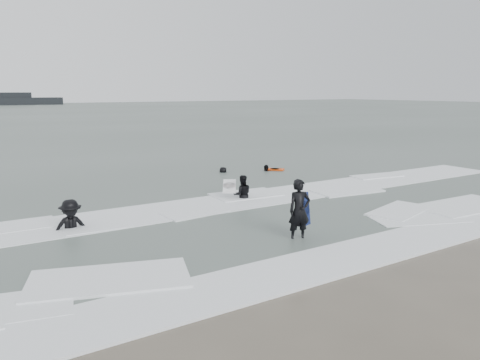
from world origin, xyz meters
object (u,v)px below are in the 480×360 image
surfer_breaker (72,231)px  surfer_right_near (266,172)px  surfer_right_far (223,173)px  vessel_horizon (14,100)px  surfer_wading (242,200)px  surfer_centre (299,240)px

surfer_breaker → surfer_right_near: size_ratio=1.20×
surfer_right_far → surfer_right_near: bearing=125.5°
vessel_horizon → surfer_right_far: bearing=-92.0°
surfer_wading → surfer_right_far: surfer_wading is taller
surfer_centre → surfer_right_near: size_ratio=1.17×
surfer_breaker → surfer_right_near: surfer_breaker is taller
vessel_horizon → surfer_wading: bearing=-92.9°
surfer_centre → vessel_horizon: bearing=99.8°
surfer_breaker → vessel_horizon: 138.63m
surfer_right_far → vessel_horizon: 131.63m
surfer_right_far → surfer_centre: bearing=38.6°
surfer_right_far → vessel_horizon: vessel_horizon is taller
surfer_breaker → surfer_right_near: 12.42m
surfer_centre → surfer_breaker: 6.87m
surfer_wading → vessel_horizon: bearing=-69.8°
surfer_centre → surfer_wading: bearing=89.1°
surfer_breaker → surfer_right_far: bearing=34.6°
surfer_centre → surfer_right_near: (5.77, 9.88, 0.00)m
surfer_right_far → vessel_horizon: bearing=-124.7°
surfer_wading → surfer_breaker: size_ratio=0.84×
surfer_wading → surfer_right_near: size_ratio=1.00×
surfer_breaker → surfer_right_near: bearing=25.7°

